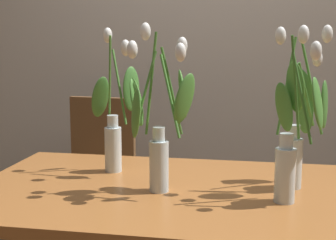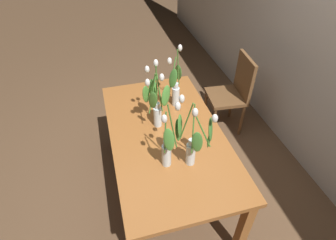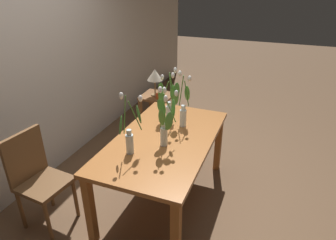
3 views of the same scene
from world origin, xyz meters
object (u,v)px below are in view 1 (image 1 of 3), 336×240
(tulip_vase_0, at_px, (292,145))
(tulip_vase_3, at_px, (159,128))
(tulip_vase_1, at_px, (114,127))
(dining_chair, at_px, (96,169))
(tulip_vase_2, at_px, (299,126))
(dining_table, at_px, (193,214))

(tulip_vase_0, relative_size, tulip_vase_3, 0.98)
(tulip_vase_1, height_order, dining_chair, tulip_vase_1)
(dining_chair, bearing_deg, tulip_vase_2, -39.36)
(tulip_vase_0, height_order, tulip_vase_1, tulip_vase_0)
(tulip_vase_3, bearing_deg, tulip_vase_2, 17.94)
(tulip_vase_1, xyz_separation_m, tulip_vase_2, (0.71, -0.08, 0.04))
(tulip_vase_0, distance_m, tulip_vase_3, 0.45)
(tulip_vase_1, bearing_deg, tulip_vase_3, -45.00)
(dining_table, xyz_separation_m, dining_chair, (-0.69, 0.97, -0.12))
(tulip_vase_3, bearing_deg, tulip_vase_1, 135.00)
(tulip_vase_0, distance_m, tulip_vase_1, 0.72)
(dining_table, distance_m, tulip_vase_3, 0.34)
(tulip_vase_0, bearing_deg, dining_chair, 134.55)
(tulip_vase_2, xyz_separation_m, tulip_vase_3, (-0.48, -0.15, 0.01))
(tulip_vase_2, bearing_deg, dining_chair, 140.64)
(dining_table, bearing_deg, dining_chair, 125.61)
(tulip_vase_1, bearing_deg, tulip_vase_2, -6.30)
(tulip_vase_0, distance_m, dining_chair, 1.52)
(tulip_vase_2, relative_size, dining_chair, 0.62)
(tulip_vase_1, height_order, tulip_vase_2, tulip_vase_2)
(tulip_vase_2, distance_m, dining_chair, 1.44)
(tulip_vase_3, relative_size, dining_chair, 0.63)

